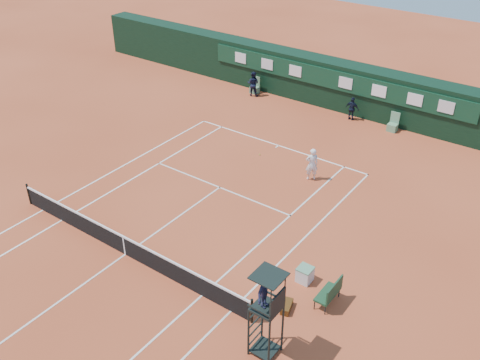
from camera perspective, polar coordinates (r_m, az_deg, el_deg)
name	(u,v)px	position (r m, az deg, el deg)	size (l,w,h in m)	color
ground	(126,254)	(22.96, -12.11, -7.76)	(90.00, 90.00, 0.00)	#C0502D
court_lines	(126,254)	(22.95, -12.11, -7.75)	(11.05, 23.85, 0.01)	white
tennis_net	(124,245)	(22.64, -12.25, -6.77)	(12.90, 0.10, 1.10)	black
back_wall	(337,84)	(35.45, 10.26, 10.02)	(40.00, 1.65, 3.00)	black
linesman_chair_left	(255,89)	(37.41, 1.59, 9.72)	(0.55, 0.50, 1.15)	#5A8A67
linesman_chair_right	(393,126)	(33.31, 15.98, 5.57)	(0.55, 0.50, 1.15)	#5F9165
umpire_chair	(266,298)	(17.06, 2.84, -12.45)	(0.96, 0.95, 3.42)	black
player_bench	(331,292)	(20.19, 9.63, -11.71)	(0.55, 1.20, 1.10)	#183C23
tennis_bag	(287,307)	(20.12, 5.01, -13.30)	(0.32, 0.73, 0.27)	black
cooler	(305,274)	(21.18, 6.93, -9.96)	(0.57, 0.57, 0.65)	silver
tennis_ball	(260,154)	(29.51, 2.11, 2.74)	(0.08, 0.08, 0.08)	gold
player	(312,164)	(27.13, 7.68, 1.69)	(0.64, 0.42, 1.76)	white
ball_kid_left	(253,84)	(36.80, 1.41, 10.23)	(0.82, 0.64, 1.70)	black
ball_kid_right	(352,109)	(33.98, 11.87, 7.45)	(0.86, 0.36, 1.48)	black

